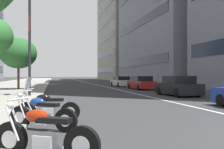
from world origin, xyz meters
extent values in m
cube|color=gray|center=(30.00, 12.32, 0.07)|extent=(160.00, 9.93, 0.15)
cube|color=silver|center=(35.00, 0.00, 0.00)|extent=(110.00, 0.16, 0.01)
cylinder|color=black|center=(0.67, 7.41, 0.33)|extent=(0.43, 0.64, 0.67)
cylinder|color=silver|center=(0.67, 7.41, 0.33)|extent=(0.28, 0.35, 0.33)
cylinder|color=black|center=(-0.05, 6.14, 0.33)|extent=(0.43, 0.64, 0.67)
cylinder|color=silver|center=(-0.05, 6.14, 0.33)|extent=(0.28, 0.35, 0.33)
cube|color=silver|center=(0.31, 6.78, 0.32)|extent=(0.41, 0.46, 0.28)
cube|color=black|center=(0.22, 6.62, 0.73)|extent=(0.51, 0.67, 0.10)
ellipsoid|color=#991E0A|center=(0.39, 6.92, 0.79)|extent=(0.43, 0.52, 0.24)
cylinder|color=silver|center=(0.57, 7.38, 0.64)|extent=(0.19, 0.30, 0.64)
cylinder|color=silver|center=(0.69, 7.31, 0.64)|extent=(0.19, 0.30, 0.64)
cylinder|color=silver|center=(0.59, 7.27, 1.09)|extent=(0.54, 0.33, 0.04)
sphere|color=silver|center=(0.68, 7.43, 0.97)|extent=(0.14, 0.14, 0.14)
cylinder|color=silver|center=(0.29, 6.46, 0.20)|extent=(0.42, 0.64, 0.16)
cylinder|color=black|center=(3.27, 7.56, 0.33)|extent=(0.46, 0.62, 0.66)
cylinder|color=silver|center=(3.27, 7.56, 0.33)|extent=(0.29, 0.35, 0.33)
cylinder|color=black|center=(2.45, 6.29, 0.33)|extent=(0.46, 0.62, 0.66)
cylinder|color=silver|center=(2.45, 6.29, 0.33)|extent=(0.29, 0.35, 0.33)
cube|color=silver|center=(2.86, 6.93, 0.31)|extent=(0.43, 0.46, 0.28)
cube|color=black|center=(2.77, 6.78, 0.73)|extent=(0.53, 0.66, 0.10)
ellipsoid|color=navy|center=(2.96, 7.07, 0.79)|extent=(0.45, 0.52, 0.24)
cylinder|color=silver|center=(3.17, 7.53, 0.63)|extent=(0.21, 0.29, 0.64)
cylinder|color=silver|center=(3.29, 7.46, 0.63)|extent=(0.21, 0.29, 0.64)
cylinder|color=silver|center=(3.19, 7.43, 1.09)|extent=(0.52, 0.36, 0.04)
sphere|color=silver|center=(3.29, 7.58, 0.97)|extent=(0.14, 0.14, 0.14)
cylinder|color=silver|center=(2.83, 6.62, 0.20)|extent=(0.45, 0.62, 0.16)
cylinder|color=black|center=(4.42, 7.51, 0.32)|extent=(0.25, 0.66, 0.65)
cylinder|color=silver|center=(4.42, 7.51, 0.32)|extent=(0.20, 0.34, 0.32)
cylinder|color=black|center=(4.11, 6.07, 0.32)|extent=(0.25, 0.66, 0.65)
cylinder|color=silver|center=(4.11, 6.07, 0.32)|extent=(0.20, 0.34, 0.32)
cube|color=silver|center=(4.26, 6.79, 0.31)|extent=(0.33, 0.43, 0.28)
cube|color=black|center=(4.22, 6.62, 0.72)|extent=(0.35, 0.67, 0.10)
ellipsoid|color=black|center=(4.30, 6.96, 0.78)|extent=(0.33, 0.50, 0.24)
cylinder|color=silver|center=(4.33, 7.45, 0.63)|extent=(0.11, 0.32, 0.64)
cylinder|color=silver|center=(4.47, 7.42, 0.63)|extent=(0.11, 0.32, 0.64)
cylinder|color=silver|center=(4.38, 7.36, 1.08)|extent=(0.59, 0.16, 0.04)
sphere|color=silver|center=(4.42, 7.53, 0.96)|extent=(0.14, 0.14, 0.14)
cube|color=#B2BCC6|center=(4.41, 7.45, 1.26)|extent=(0.46, 0.21, 0.44)
cylinder|color=silver|center=(4.34, 6.49, 0.19)|extent=(0.23, 0.69, 0.16)
cylinder|color=black|center=(6.31, -1.36, 0.31)|extent=(0.62, 0.22, 0.62)
cube|color=black|center=(12.87, -2.47, 0.54)|extent=(4.18, 2.03, 0.78)
cube|color=black|center=(12.72, -2.47, 1.21)|extent=(2.08, 1.78, 0.55)
cylinder|color=black|center=(14.19, -1.57, 0.31)|extent=(0.63, 0.25, 0.62)
cylinder|color=black|center=(14.26, -3.25, 0.31)|extent=(0.63, 0.25, 0.62)
cylinder|color=black|center=(11.48, -1.69, 0.31)|extent=(0.63, 0.25, 0.62)
cylinder|color=black|center=(11.56, -3.37, 0.31)|extent=(0.63, 0.25, 0.62)
cube|color=maroon|center=(21.42, -2.64, 0.53)|extent=(4.61, 1.93, 0.77)
cube|color=black|center=(21.30, -2.65, 1.17)|extent=(2.19, 1.73, 0.51)
cylinder|color=black|center=(22.91, -1.78, 0.31)|extent=(0.62, 0.23, 0.62)
cylinder|color=black|center=(22.95, -3.44, 0.31)|extent=(0.62, 0.23, 0.62)
cylinder|color=black|center=(19.90, -1.85, 0.31)|extent=(0.62, 0.23, 0.62)
cylinder|color=black|center=(19.93, -3.51, 0.31)|extent=(0.62, 0.23, 0.62)
cube|color=beige|center=(28.43, -2.26, 0.51)|extent=(4.75, 1.94, 0.73)
cube|color=black|center=(28.32, -2.27, 1.13)|extent=(2.67, 1.72, 0.50)
cylinder|color=black|center=(29.93, -1.40, 0.31)|extent=(0.63, 0.25, 0.62)
cylinder|color=black|center=(30.00, -3.00, 0.31)|extent=(0.63, 0.25, 0.62)
cylinder|color=black|center=(26.85, -1.53, 0.31)|extent=(0.63, 0.25, 0.62)
cylinder|color=black|center=(26.92, -3.12, 0.31)|extent=(0.63, 0.25, 0.62)
cylinder|color=#232326|center=(13.62, 8.21, 4.02)|extent=(0.18, 0.18, 7.74)
cube|color=#B21E23|center=(13.27, 8.21, 5.02)|extent=(0.56, 0.03, 1.10)
cube|color=#B21E23|center=(13.97, 8.21, 5.02)|extent=(0.56, 0.03, 1.10)
cylinder|color=#473323|center=(21.92, 9.99, 1.26)|extent=(0.22, 0.22, 2.22)
ellipsoid|color=#265B28|center=(21.92, 9.99, 3.70)|extent=(3.55, 3.55, 3.02)
cube|color=#2D3842|center=(41.92, -9.32, 4.11)|extent=(26.43, 0.08, 1.50)
cube|color=#2D3842|center=(41.92, -9.32, 11.48)|extent=(26.43, 0.08, 1.50)
cube|color=gray|center=(74.17, -16.51, 19.91)|extent=(28.05, 14.30, 39.82)
cube|color=#384756|center=(74.17, -9.32, 3.19)|extent=(25.25, 0.08, 1.50)
cube|color=#384756|center=(74.17, -9.32, 8.08)|extent=(25.25, 0.08, 1.50)
cube|color=#384756|center=(74.17, -9.32, 12.97)|extent=(25.25, 0.08, 1.50)
cube|color=#384756|center=(74.17, -9.32, 17.86)|extent=(25.25, 0.08, 1.50)
cube|color=#384756|center=(74.17, -9.32, 22.75)|extent=(25.25, 0.08, 1.50)
camera|label=1|loc=(-4.47, 6.63, 1.55)|focal=40.56mm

